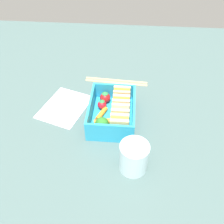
# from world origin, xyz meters

# --- Properties ---
(ground_plane) EXTENTS (1.20, 1.20, 0.02)m
(ground_plane) POSITION_xyz_m (0.00, 0.00, -0.01)
(ground_plane) COLOR #455D5B
(bento_tray) EXTENTS (0.16, 0.12, 0.01)m
(bento_tray) POSITION_xyz_m (0.00, 0.00, 0.01)
(bento_tray) COLOR #299FCA
(bento_tray) RESTS_ON ground_plane
(bento_rim) EXTENTS (0.16, 0.12, 0.05)m
(bento_rim) POSITION_xyz_m (0.00, 0.00, 0.04)
(bento_rim) COLOR #299FCA
(bento_rim) RESTS_ON bento_tray
(sandwich_left) EXTENTS (0.03, 0.05, 0.05)m
(sandwich_left) POSITION_xyz_m (-0.06, 0.02, 0.04)
(sandwich_left) COLOR tan
(sandwich_left) RESTS_ON bento_tray
(sandwich_center_left) EXTENTS (0.03, 0.05, 0.05)m
(sandwich_center_left) POSITION_xyz_m (-0.02, 0.02, 0.04)
(sandwich_center_left) COLOR #DAB988
(sandwich_center_left) RESTS_ON bento_tray
(sandwich_center) EXTENTS (0.03, 0.05, 0.05)m
(sandwich_center) POSITION_xyz_m (0.02, 0.02, 0.04)
(sandwich_center) COLOR #D2C384
(sandwich_center) RESTS_ON bento_tray
(sandwich_center_right) EXTENTS (0.03, 0.05, 0.05)m
(sandwich_center_right) POSITION_xyz_m (0.06, 0.02, 0.04)
(sandwich_center_right) COLOR #D3C181
(sandwich_center_right) RESTS_ON bento_tray
(strawberry_far_left) EXTENTS (0.03, 0.03, 0.04)m
(strawberry_far_left) POSITION_xyz_m (-0.06, -0.02, 0.03)
(strawberry_far_left) COLOR red
(strawberry_far_left) RESTS_ON bento_tray
(strawberry_left) EXTENTS (0.03, 0.03, 0.03)m
(strawberry_left) POSITION_xyz_m (-0.03, -0.03, 0.03)
(strawberry_left) COLOR red
(strawberry_left) RESTS_ON bento_tray
(carrot_stick_far_left) EXTENTS (0.05, 0.03, 0.01)m
(carrot_stick_far_left) POSITION_xyz_m (0.00, -0.03, 0.02)
(carrot_stick_far_left) COLOR orange
(carrot_stick_far_left) RESTS_ON bento_tray
(carrot_stick_left) EXTENTS (0.02, 0.05, 0.01)m
(carrot_stick_left) POSITION_xyz_m (0.03, -0.02, 0.02)
(carrot_stick_left) COLOR orange
(carrot_stick_left) RESTS_ON bento_tray
(broccoli_floret) EXTENTS (0.04, 0.04, 0.05)m
(broccoli_floret) POSITION_xyz_m (0.06, -0.02, 0.04)
(broccoli_floret) COLOR #90C267
(broccoli_floret) RESTS_ON bento_tray
(chopstick_pair) EXTENTS (0.03, 0.20, 0.01)m
(chopstick_pair) POSITION_xyz_m (-0.17, -0.00, 0.00)
(chopstick_pair) COLOR tan
(chopstick_pair) RESTS_ON ground_plane
(drinking_glass) EXTENTS (0.06, 0.06, 0.07)m
(drinking_glass) POSITION_xyz_m (0.15, 0.06, 0.04)
(drinking_glass) COLOR silver
(drinking_glass) RESTS_ON ground_plane
(folded_napkin) EXTENTS (0.18, 0.16, 0.00)m
(folded_napkin) POSITION_xyz_m (-0.04, -0.14, 0.00)
(folded_napkin) COLOR silver
(folded_napkin) RESTS_ON ground_plane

